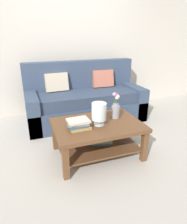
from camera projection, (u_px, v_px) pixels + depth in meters
ground_plane at (97, 144)px, 3.00m from camera, size 10.00×10.00×0.00m
back_wall at (67, 43)px, 3.95m from camera, size 6.40×0.12×2.70m
couch at (85, 101)px, 3.75m from camera, size 2.11×0.90×1.06m
coffee_table at (98, 132)px, 2.63m from camera, size 1.12×0.78×0.46m
book_stack_main at (78, 124)px, 2.44m from camera, size 0.28×0.23×0.11m
glass_hurricane_vase at (99, 112)px, 2.49m from camera, size 0.19×0.19×0.29m
flower_pitcher at (116, 108)px, 2.71m from camera, size 0.11×0.11×0.36m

